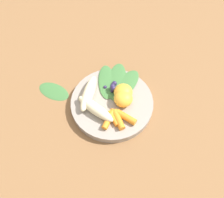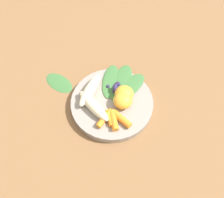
% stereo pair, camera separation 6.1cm
% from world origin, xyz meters
% --- Properties ---
extents(ground_plane, '(2.40, 2.40, 0.00)m').
position_xyz_m(ground_plane, '(0.00, 0.00, 0.00)').
color(ground_plane, brown).
extents(bowl, '(0.23, 0.23, 0.02)m').
position_xyz_m(bowl, '(0.00, 0.00, 0.01)').
color(bowl, gray).
rests_on(bowl, ground_plane).
extents(banana_peeled_left, '(0.05, 0.12, 0.03)m').
position_xyz_m(banana_peeled_left, '(-0.06, 0.01, 0.04)').
color(banana_peeled_left, beige).
rests_on(banana_peeled_left, bowl).
extents(banana_peeled_right, '(0.12, 0.09, 0.03)m').
position_xyz_m(banana_peeled_right, '(-0.04, 0.06, 0.04)').
color(banana_peeled_right, beige).
rests_on(banana_peeled_right, bowl).
extents(orange_segment_near, '(0.05, 0.05, 0.04)m').
position_xyz_m(orange_segment_near, '(0.03, -0.01, 0.04)').
color(orange_segment_near, '#F4A833').
rests_on(orange_segment_near, bowl).
extents(orange_segment_far, '(0.05, 0.05, 0.04)m').
position_xyz_m(orange_segment_far, '(0.02, -0.02, 0.04)').
color(orange_segment_far, '#F4A833').
rests_on(orange_segment_far, bowl).
extents(carrot_front, '(0.06, 0.04, 0.02)m').
position_xyz_m(carrot_front, '(-0.05, -0.04, 0.03)').
color(carrot_front, orange).
rests_on(carrot_front, bowl).
extents(carrot_mid_left, '(0.03, 0.05, 0.01)m').
position_xyz_m(carrot_mid_left, '(-0.04, -0.04, 0.03)').
color(carrot_mid_left, orange).
rests_on(carrot_mid_left, bowl).
extents(carrot_mid_right, '(0.04, 0.06, 0.02)m').
position_xyz_m(carrot_mid_right, '(-0.03, -0.06, 0.03)').
color(carrot_mid_right, orange).
rests_on(carrot_mid_right, bowl).
extents(carrot_rear, '(0.03, 0.06, 0.02)m').
position_xyz_m(carrot_rear, '(-0.01, -0.07, 0.03)').
color(carrot_rear, orange).
rests_on(carrot_rear, bowl).
extents(blueberry_pile, '(0.04, 0.04, 0.03)m').
position_xyz_m(blueberry_pile, '(0.03, 0.03, 0.03)').
color(blueberry_pile, '#2D234C').
rests_on(blueberry_pile, bowl).
extents(kale_leaf_left, '(0.14, 0.08, 0.00)m').
position_xyz_m(kale_leaf_left, '(0.07, 0.01, 0.03)').
color(kale_leaf_left, '#3D7038').
rests_on(kale_leaf_left, bowl).
extents(kale_leaf_right, '(0.14, 0.13, 0.00)m').
position_xyz_m(kale_leaf_right, '(0.06, 0.04, 0.03)').
color(kale_leaf_right, '#3D7038').
rests_on(kale_leaf_right, bowl).
extents(kale_leaf_rear, '(0.12, 0.13, 0.00)m').
position_xyz_m(kale_leaf_rear, '(0.03, 0.06, 0.03)').
color(kale_leaf_rear, '#3D7038').
rests_on(kale_leaf_rear, bowl).
extents(kale_leaf_stray, '(0.08, 0.11, 0.01)m').
position_xyz_m(kale_leaf_stray, '(-0.09, 0.16, 0.00)').
color(kale_leaf_stray, '#3D7038').
rests_on(kale_leaf_stray, ground_plane).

